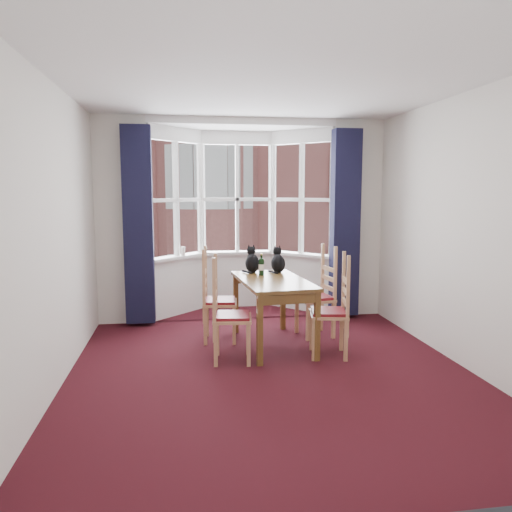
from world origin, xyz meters
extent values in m
plane|color=black|center=(0.00, 0.00, 0.00)|extent=(4.50, 4.50, 0.00)
plane|color=white|center=(0.00, 0.00, 2.80)|extent=(4.50, 4.50, 0.00)
plane|color=silver|center=(-2.00, 0.00, 1.40)|extent=(0.00, 4.50, 4.50)
plane|color=silver|center=(2.00, 0.00, 1.40)|extent=(0.00, 4.50, 4.50)
plane|color=silver|center=(0.00, -2.25, 1.40)|extent=(4.00, 0.00, 4.00)
cube|color=silver|center=(-1.65, 2.25, 1.40)|extent=(0.70, 0.12, 2.80)
cube|color=silver|center=(1.65, 2.25, 1.40)|extent=(0.70, 0.12, 2.80)
cube|color=black|center=(-1.42, 2.07, 1.35)|extent=(0.38, 0.22, 2.60)
cube|color=black|center=(1.42, 2.07, 1.35)|extent=(0.38, 0.22, 2.60)
cube|color=brown|center=(0.18, 0.93, 0.77)|extent=(0.85, 1.42, 0.04)
cube|color=brown|center=(-0.08, 0.28, 0.38)|extent=(0.07, 0.07, 0.75)
cube|color=brown|center=(-0.19, 1.53, 0.38)|extent=(0.07, 0.07, 0.75)
cube|color=brown|center=(0.55, 0.33, 0.38)|extent=(0.07, 0.07, 0.75)
cube|color=brown|center=(0.44, 1.59, 0.38)|extent=(0.07, 0.07, 0.75)
cube|color=tan|center=(-0.34, 0.47, 0.48)|extent=(0.45, 0.46, 0.06)
cube|color=maroon|center=(-0.34, 0.47, 0.49)|extent=(0.40, 0.42, 0.03)
cube|color=tan|center=(-0.41, 1.22, 0.48)|extent=(0.44, 0.46, 0.06)
cube|color=maroon|center=(-0.41, 1.22, 0.49)|extent=(0.40, 0.42, 0.03)
cube|color=tan|center=(0.72, 0.48, 0.48)|extent=(0.47, 0.49, 0.06)
cube|color=maroon|center=(0.72, 0.48, 0.49)|extent=(0.43, 0.44, 0.03)
cube|color=tan|center=(0.77, 1.25, 0.48)|extent=(0.46, 0.48, 0.06)
cube|color=maroon|center=(0.77, 1.25, 0.49)|extent=(0.41, 0.43, 0.03)
ellipsoid|color=black|center=(0.02, 1.46, 0.90)|extent=(0.19, 0.25, 0.24)
sphere|color=black|center=(0.01, 1.54, 1.05)|extent=(0.12, 0.12, 0.11)
cone|color=black|center=(-0.02, 1.54, 1.11)|extent=(0.04, 0.04, 0.05)
cone|color=black|center=(0.04, 1.54, 1.11)|extent=(0.04, 0.04, 0.05)
ellipsoid|color=black|center=(0.33, 1.41, 0.90)|extent=(0.18, 0.24, 0.23)
sphere|color=black|center=(0.34, 1.49, 1.05)|extent=(0.11, 0.11, 0.11)
cone|color=black|center=(0.31, 1.49, 1.10)|extent=(0.04, 0.04, 0.05)
cone|color=black|center=(0.37, 1.49, 1.10)|extent=(0.04, 0.04, 0.05)
cylinder|color=black|center=(0.09, 1.23, 0.88)|extent=(0.07, 0.07, 0.19)
sphere|color=black|center=(0.09, 1.23, 0.97)|extent=(0.06, 0.06, 0.06)
cylinder|color=black|center=(0.09, 1.23, 1.01)|extent=(0.03, 0.03, 0.08)
cylinder|color=gold|center=(0.09, 1.23, 1.05)|extent=(0.03, 0.03, 0.02)
cylinder|color=silver|center=(0.09, 1.23, 0.89)|extent=(0.07, 0.07, 0.07)
cylinder|color=white|center=(-0.84, 2.60, 0.94)|extent=(0.06, 0.06, 0.13)
plane|color=#333335|center=(0.00, 32.25, -6.00)|extent=(80.00, 80.00, 0.00)
cube|color=#AA5E58|center=(0.00, 14.25, 1.00)|extent=(18.00, 6.00, 14.00)
cylinder|color=#AA5E58|center=(0.00, 11.25, 1.00)|extent=(3.20, 3.20, 14.00)
camera|label=1|loc=(-0.87, -4.67, 1.81)|focal=35.00mm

